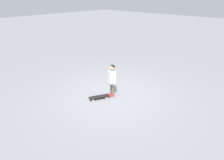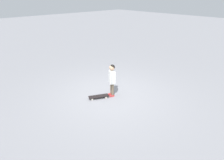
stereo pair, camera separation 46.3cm
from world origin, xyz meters
The scene contains 3 objects.
ground_plane centered at (0.00, 0.00, 0.00)m, with size 50.00×50.00×0.00m, color gray.
child_person centered at (0.01, 0.03, 0.66)m, with size 0.32×0.29×1.06m.
skateboard centered at (-0.42, 0.19, 0.06)m, with size 0.65×0.45×0.07m.
Camera 2 is at (-3.87, -4.15, 3.07)m, focal length 31.88 mm.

